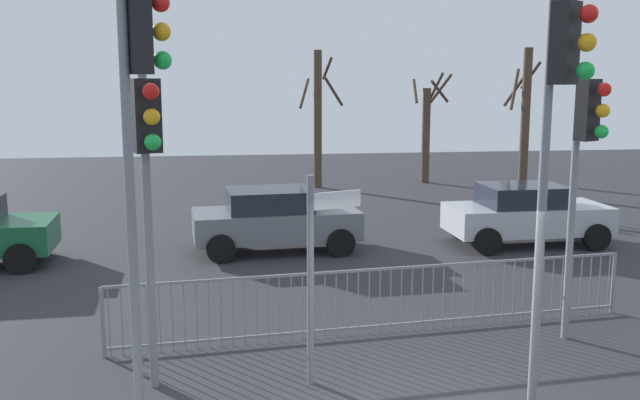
{
  "coord_description": "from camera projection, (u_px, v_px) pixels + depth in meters",
  "views": [
    {
      "loc": [
        -2.44,
        -7.47,
        4.03
      ],
      "look_at": [
        -0.92,
        3.66,
        2.1
      ],
      "focal_mm": 40.38,
      "sensor_mm": 36.0,
      "label": 1
    }
  ],
  "objects": [
    {
      "name": "traffic_light_rear_right",
      "position": [
        148.0,
        160.0,
        8.84
      ],
      "size": [
        0.37,
        0.55,
        4.11
      ],
      "rotation": [
        0.0,
        0.0,
        3.47
      ],
      "color": "slate",
      "rests_on": "ground"
    },
    {
      "name": "traffic_light_foreground_right",
      "position": [
        584.0,
        147.0,
        10.61
      ],
      "size": [
        0.41,
        0.52,
        4.1
      ],
      "rotation": [
        0.0,
        0.0,
        3.61
      ],
      "color": "slate",
      "rests_on": "ground"
    },
    {
      "name": "traffic_light_foreground_left",
      "position": [
        558.0,
        115.0,
        8.03
      ],
      "size": [
        0.45,
        0.48,
        4.94
      ],
      "rotation": [
        0.0,
        0.0,
        3.82
      ],
      "color": "slate",
      "rests_on": "ground"
    },
    {
      "name": "traffic_light_mid_left",
      "position": [
        139.0,
        109.0,
        7.67
      ],
      "size": [
        0.54,
        0.38,
        5.05
      ],
      "rotation": [
        0.0,
        0.0,
        5.1
      ],
      "color": "slate",
      "rests_on": "ground"
    },
    {
      "name": "direction_sign_post",
      "position": [
        315.0,
        268.0,
        9.36
      ],
      "size": [
        0.75,
        0.32,
        2.8
      ],
      "rotation": [
        0.0,
        0.0,
        0.36
      ],
      "color": "slate",
      "rests_on": "ground"
    },
    {
      "name": "pedestrian_guard_railing",
      "position": [
        380.0,
        300.0,
        11.36
      ],
      "size": [
        8.44,
        0.94,
        1.07
      ],
      "rotation": [
        0.0,
        0.0,
        0.1
      ],
      "color": "slate",
      "rests_on": "ground"
    },
    {
      "name": "car_grey_far",
      "position": [
        274.0,
        219.0,
        16.72
      ],
      "size": [
        3.92,
        2.18,
        1.47
      ],
      "rotation": [
        0.0,
        0.0,
        0.08
      ],
      "color": "slate",
      "rests_on": "ground"
    },
    {
      "name": "car_silver_mid",
      "position": [
        526.0,
        214.0,
        17.36
      ],
      "size": [
        3.85,
        2.01,
        1.47
      ],
      "rotation": [
        0.0,
        0.0,
        0.03
      ],
      "color": "#B2B5BA",
      "rests_on": "ground"
    },
    {
      "name": "bare_tree_left",
      "position": [
        427.0,
        129.0,
        27.36
      ],
      "size": [
        1.43,
        1.71,
        4.19
      ],
      "color": "#473828",
      "rests_on": "ground"
    },
    {
      "name": "bare_tree_centre",
      "position": [
        318.0,
        117.0,
        26.04
      ],
      "size": [
        1.69,
        1.68,
        4.97
      ],
      "color": "#473828",
      "rests_on": "ground"
    },
    {
      "name": "bare_tree_right",
      "position": [
        525.0,
        113.0,
        27.23
      ],
      "size": [
        1.3,
        0.92,
        5.1
      ],
      "color": "#473828",
      "rests_on": "ground"
    }
  ]
}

